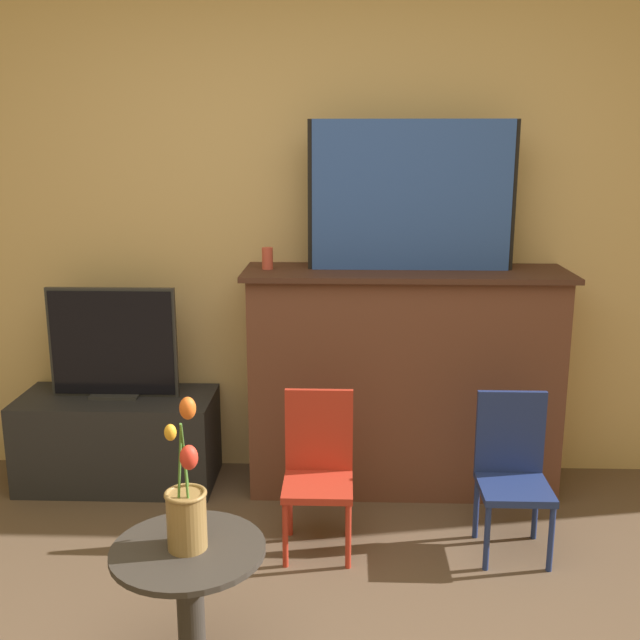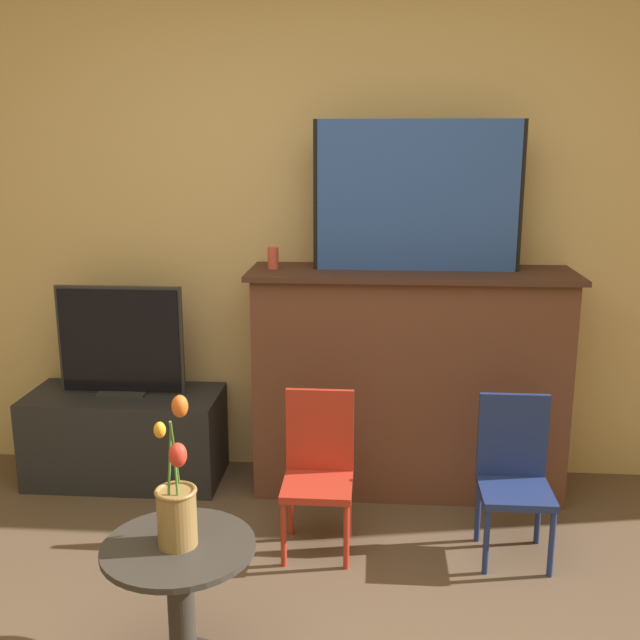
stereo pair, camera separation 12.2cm
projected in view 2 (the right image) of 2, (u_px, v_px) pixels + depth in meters
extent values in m
cube|color=tan|center=(318.00, 210.00, 3.71)|extent=(8.00, 0.06, 2.70)
cube|color=brown|center=(408.00, 381.00, 3.63)|extent=(1.47, 0.42, 1.09)
cube|color=#43271C|center=(411.00, 273.00, 3.49)|extent=(1.53, 0.46, 0.02)
cube|color=black|center=(417.00, 196.00, 3.43)|extent=(0.96, 0.02, 0.69)
cube|color=#2D51A8|center=(417.00, 196.00, 3.42)|extent=(0.92, 0.02, 0.69)
cylinder|color=#CC4C3D|center=(273.00, 258.00, 3.54)|extent=(0.05, 0.05, 0.10)
cube|color=#232326|center=(126.00, 436.00, 3.78)|extent=(0.96, 0.44, 0.46)
cube|color=#2D2D2D|center=(123.00, 392.00, 3.72)|extent=(0.24, 0.12, 0.02)
cube|color=#2D2D2D|center=(121.00, 340.00, 3.67)|extent=(0.62, 0.02, 0.54)
cube|color=black|center=(120.00, 341.00, 3.66)|extent=(0.59, 0.02, 0.51)
cylinder|color=#B22D1E|center=(284.00, 534.00, 3.01)|extent=(0.02, 0.02, 0.28)
cylinder|color=#B22D1E|center=(346.00, 537.00, 2.99)|extent=(0.02, 0.02, 0.28)
cylinder|color=#B22D1E|center=(291.00, 505.00, 3.25)|extent=(0.02, 0.02, 0.28)
cylinder|color=#B22D1E|center=(349.00, 507.00, 3.23)|extent=(0.02, 0.02, 0.28)
cube|color=#B22D1E|center=(317.00, 486.00, 3.08)|extent=(0.29, 0.29, 0.03)
cube|color=#B22D1E|center=(320.00, 430.00, 3.17)|extent=(0.29, 0.02, 0.36)
cylinder|color=navy|center=(486.00, 542.00, 2.95)|extent=(0.02, 0.02, 0.28)
cylinder|color=navy|center=(552.00, 544.00, 2.93)|extent=(0.02, 0.02, 0.28)
cylinder|color=navy|center=(478.00, 511.00, 3.20)|extent=(0.02, 0.02, 0.28)
cylinder|color=navy|center=(538.00, 513.00, 3.18)|extent=(0.02, 0.02, 0.28)
cube|color=navy|center=(515.00, 492.00, 3.03)|extent=(0.29, 0.29, 0.03)
cube|color=navy|center=(513.00, 435.00, 3.11)|extent=(0.29, 0.02, 0.36)
cylinder|color=#332D28|center=(182.00, 610.00, 2.40)|extent=(0.09, 0.09, 0.43)
cylinder|color=#332D28|center=(178.00, 547.00, 2.34)|extent=(0.48, 0.48, 0.02)
cylinder|color=olive|center=(177.00, 518.00, 2.32)|extent=(0.12, 0.12, 0.18)
torus|color=olive|center=(176.00, 491.00, 2.30)|extent=(0.13, 0.13, 0.01)
cylinder|color=#477A2D|center=(177.00, 481.00, 2.27)|extent=(0.03, 0.04, 0.21)
ellipsoid|color=red|center=(178.00, 455.00, 2.21)|extent=(0.05, 0.05, 0.08)
cylinder|color=#477A2D|center=(169.00, 470.00, 2.26)|extent=(0.02, 0.03, 0.28)
ellipsoid|color=orange|center=(160.00, 430.00, 2.21)|extent=(0.04, 0.04, 0.05)
cylinder|color=#477A2D|center=(176.00, 460.00, 2.30)|extent=(0.02, 0.11, 0.30)
ellipsoid|color=orange|center=(180.00, 406.00, 2.37)|extent=(0.05, 0.05, 0.07)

